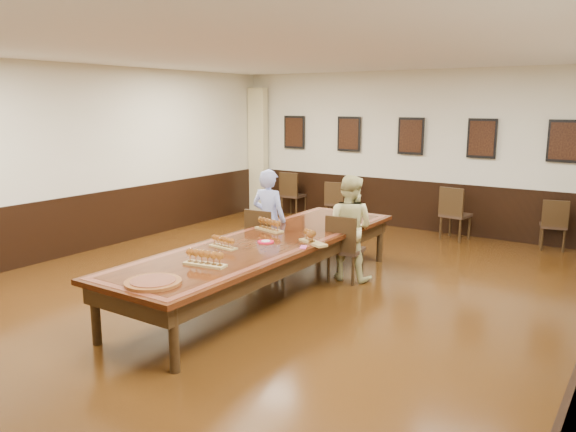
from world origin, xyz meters
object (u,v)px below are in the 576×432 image
Objects in this scene: spare_chair_a at (294,194)px; conference_table at (267,251)px; chair_woman at (346,248)px; spare_chair_d at (553,224)px; person_woman at (349,228)px; person_man at (269,220)px; carved_platter at (153,282)px; spare_chair_b at (337,202)px; chair_man at (265,240)px; spare_chair_c at (456,213)px.

spare_chair_a is 5.48m from conference_table.
spare_chair_d is at bearing -127.72° from chair_woman.
conference_table is (-0.57, -1.23, -0.16)m from person_woman.
person_man is (-1.25, -0.15, 0.29)m from chair_woman.
spare_chair_a reaches higher than spare_chair_d.
chair_woman is 4.25m from spare_chair_d.
person_man is at bearing 104.42° from carved_platter.
person_woman is at bearing 111.64° from spare_chair_b.
spare_chair_b is (-0.82, 3.75, -0.04)m from chair_man.
chair_woman is at bearing 82.09° from carved_platter.
spare_chair_a is 1.68× the size of carved_platter.
person_woman is (-2.21, -3.54, 0.32)m from spare_chair_d.
spare_chair_c is (3.82, -0.23, -0.00)m from spare_chair_a.
chair_man is 4.07m from spare_chair_c.
person_man reaches higher than spare_chair_b.
carved_platter is at bearing 111.24° from spare_chair_a.
person_woman is at bearing -90.00° from chair_woman.
chair_man is 1.08× the size of spare_chair_b.
conference_table is 2.15m from carved_platter.
spare_chair_a is at bearing 119.54° from conference_table.
spare_chair_d is (1.66, 0.24, -0.05)m from spare_chair_c.
conference_table is at bearing 123.98° from chair_man.
chair_woman is 0.63× the size of person_man.
person_man reaches higher than spare_chair_c.
chair_man is 1.32m from person_woman.
spare_chair_b is 0.18× the size of conference_table.
conference_table is (-0.58, -1.13, 0.12)m from chair_woman.
chair_man is 0.63× the size of person_man.
spare_chair_c is at bearing -105.58° from chair_woman.
spare_chair_d is 0.18× the size of conference_table.
chair_woman is at bearing 89.91° from spare_chair_c.
person_woman is 0.31× the size of conference_table.
chair_man is at bearing 92.72° from spare_chair_b.
spare_chair_b is (-2.07, 3.49, -0.04)m from chair_woman.
person_woman is 3.40m from carved_platter.
carved_platter is at bearing 75.44° from chair_woman.
spare_chair_a is 4.82m from person_woman.
chair_woman is 3.31m from carved_platter.
chair_man is 4.39m from spare_chair_a.
spare_chair_d is 5.14m from person_man.
chair_man is at bearing 104.79° from carved_platter.
person_woman is (1.24, 0.36, 0.28)m from chair_man.
person_woman is at bearing -171.61° from person_man.
spare_chair_d is 5.52m from conference_table.
spare_chair_b is at bearing 107.86° from conference_table.
person_woman reaches higher than spare_chair_c.
carved_platter is (-0.99, -6.67, 0.26)m from spare_chair_c.
chair_man is 3.13m from carved_platter.
spare_chair_a is 1.22m from spare_chair_b.
chair_man is 1.10m from conference_table.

